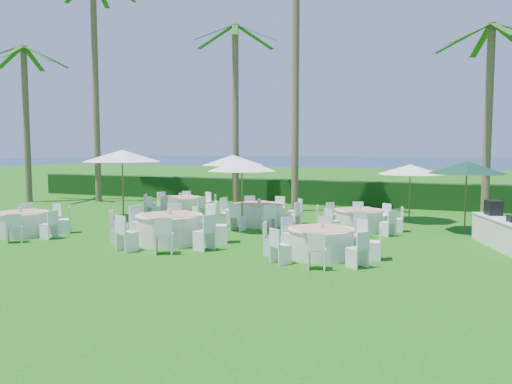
{
  "coord_description": "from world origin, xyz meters",
  "views": [
    {
      "loc": [
        7.06,
        -12.61,
        2.83
      ],
      "look_at": [
        0.46,
        3.54,
        1.3
      ],
      "focal_mm": 35.0,
      "sensor_mm": 36.0,
      "label": 1
    }
  ],
  "objects_px": {
    "umbrella_b": "(242,165)",
    "buffet_table": "(507,234)",
    "banquet_table_f": "(359,219)",
    "banquet_table_e": "(259,214)",
    "banquet_table_c": "(321,242)",
    "umbrella_d": "(410,169)",
    "banquet_table_a": "(21,223)",
    "banquet_table_b": "(170,228)",
    "banquet_table_d": "(180,205)",
    "umbrella_a": "(122,156)",
    "umbrella_c": "(233,160)",
    "umbrella_green": "(467,168)"
  },
  "relations": [
    {
      "from": "umbrella_b",
      "to": "buffet_table",
      "type": "xyz_separation_m",
      "value": [
        8.22,
        -0.21,
        -1.82
      ]
    },
    {
      "from": "banquet_table_f",
      "to": "banquet_table_e",
      "type": "bearing_deg",
      "value": -177.01
    },
    {
      "from": "banquet_table_c",
      "to": "banquet_table_f",
      "type": "xyz_separation_m",
      "value": [
        0.12,
        4.63,
        -0.02
      ]
    },
    {
      "from": "banquet_table_f",
      "to": "umbrella_d",
      "type": "xyz_separation_m",
      "value": [
        1.39,
        2.94,
        1.63
      ]
    },
    {
      "from": "banquet_table_a",
      "to": "buffet_table",
      "type": "relative_size",
      "value": 0.84
    },
    {
      "from": "banquet_table_c",
      "to": "umbrella_b",
      "type": "distance_m",
      "value": 5.19
    },
    {
      "from": "banquet_table_a",
      "to": "banquet_table_e",
      "type": "bearing_deg",
      "value": 37.5
    },
    {
      "from": "banquet_table_b",
      "to": "umbrella_d",
      "type": "xyz_separation_m",
      "value": [
        6.2,
        7.4,
        1.56
      ]
    },
    {
      "from": "banquet_table_d",
      "to": "buffet_table",
      "type": "distance_m",
      "value": 12.61
    },
    {
      "from": "banquet_table_b",
      "to": "banquet_table_e",
      "type": "bearing_deg",
      "value": 74.77
    },
    {
      "from": "umbrella_b",
      "to": "umbrella_d",
      "type": "xyz_separation_m",
      "value": [
        5.16,
        4.39,
        -0.25
      ]
    },
    {
      "from": "banquet_table_d",
      "to": "umbrella_a",
      "type": "height_order",
      "value": "umbrella_a"
    },
    {
      "from": "banquet_table_c",
      "to": "umbrella_b",
      "type": "height_order",
      "value": "umbrella_b"
    },
    {
      "from": "banquet_table_e",
      "to": "umbrella_c",
      "type": "xyz_separation_m",
      "value": [
        -2.26,
        2.6,
        1.9
      ]
    },
    {
      "from": "banquet_table_e",
      "to": "umbrella_b",
      "type": "height_order",
      "value": "umbrella_b"
    },
    {
      "from": "banquet_table_d",
      "to": "umbrella_c",
      "type": "bearing_deg",
      "value": 31.69
    },
    {
      "from": "banquet_table_e",
      "to": "banquet_table_f",
      "type": "bearing_deg",
      "value": 2.99
    },
    {
      "from": "banquet_table_f",
      "to": "umbrella_a",
      "type": "height_order",
      "value": "umbrella_a"
    },
    {
      "from": "banquet_table_b",
      "to": "banquet_table_f",
      "type": "bearing_deg",
      "value": 42.88
    },
    {
      "from": "umbrella_green",
      "to": "buffet_table",
      "type": "xyz_separation_m",
      "value": [
        1.07,
        -2.62,
        -1.74
      ]
    },
    {
      "from": "banquet_table_e",
      "to": "buffet_table",
      "type": "xyz_separation_m",
      "value": [
        8.09,
        -1.47,
        0.02
      ]
    },
    {
      "from": "umbrella_d",
      "to": "banquet_table_e",
      "type": "bearing_deg",
      "value": -148.12
    },
    {
      "from": "banquet_table_c",
      "to": "umbrella_c",
      "type": "relative_size",
      "value": 1.1
    },
    {
      "from": "banquet_table_c",
      "to": "buffet_table",
      "type": "xyz_separation_m",
      "value": [
        4.56,
        2.98,
        0.04
      ]
    },
    {
      "from": "umbrella_d",
      "to": "umbrella_green",
      "type": "height_order",
      "value": "umbrella_green"
    },
    {
      "from": "banquet_table_e",
      "to": "banquet_table_a",
      "type": "bearing_deg",
      "value": -142.5
    },
    {
      "from": "umbrella_c",
      "to": "umbrella_b",
      "type": "bearing_deg",
      "value": -61.06
    },
    {
      "from": "banquet_table_b",
      "to": "umbrella_a",
      "type": "relative_size",
      "value": 1.09
    },
    {
      "from": "banquet_table_b",
      "to": "umbrella_b",
      "type": "bearing_deg",
      "value": 71.03
    },
    {
      "from": "banquet_table_e",
      "to": "umbrella_a",
      "type": "relative_size",
      "value": 1.04
    },
    {
      "from": "umbrella_a",
      "to": "buffet_table",
      "type": "relative_size",
      "value": 0.86
    },
    {
      "from": "umbrella_c",
      "to": "buffet_table",
      "type": "bearing_deg",
      "value": -21.46
    },
    {
      "from": "banquet_table_a",
      "to": "banquet_table_e",
      "type": "relative_size",
      "value": 0.94
    },
    {
      "from": "banquet_table_a",
      "to": "banquet_table_c",
      "type": "xyz_separation_m",
      "value": [
        9.94,
        0.48,
        -0.0
      ]
    },
    {
      "from": "banquet_table_d",
      "to": "umbrella_green",
      "type": "xyz_separation_m",
      "value": [
        11.2,
        -0.27,
        1.78
      ]
    },
    {
      "from": "umbrella_a",
      "to": "banquet_table_c",
      "type": "bearing_deg",
      "value": -23.82
    },
    {
      "from": "umbrella_green",
      "to": "banquet_table_d",
      "type": "bearing_deg",
      "value": 178.64
    },
    {
      "from": "umbrella_b",
      "to": "umbrella_green",
      "type": "height_order",
      "value": "umbrella_b"
    },
    {
      "from": "banquet_table_a",
      "to": "banquet_table_b",
      "type": "xyz_separation_m",
      "value": [
        5.25,
        0.65,
        0.05
      ]
    },
    {
      "from": "banquet_table_c",
      "to": "banquet_table_a",
      "type": "bearing_deg",
      "value": -177.25
    },
    {
      "from": "umbrella_d",
      "to": "umbrella_b",
      "type": "bearing_deg",
      "value": -139.63
    },
    {
      "from": "umbrella_a",
      "to": "banquet_table_b",
      "type": "bearing_deg",
      "value": -40.3
    },
    {
      "from": "banquet_table_a",
      "to": "buffet_table",
      "type": "xyz_separation_m",
      "value": [
        14.5,
        3.45,
        0.04
      ]
    },
    {
      "from": "banquet_table_e",
      "to": "umbrella_d",
      "type": "bearing_deg",
      "value": 31.88
    },
    {
      "from": "umbrella_b",
      "to": "umbrella_c",
      "type": "relative_size",
      "value": 0.89
    },
    {
      "from": "umbrella_a",
      "to": "umbrella_b",
      "type": "distance_m",
      "value": 5.79
    },
    {
      "from": "banquet_table_d",
      "to": "banquet_table_c",
      "type": "bearing_deg",
      "value": -37.23
    },
    {
      "from": "banquet_table_f",
      "to": "buffet_table",
      "type": "height_order",
      "value": "buffet_table"
    },
    {
      "from": "banquet_table_c",
      "to": "umbrella_a",
      "type": "height_order",
      "value": "umbrella_a"
    },
    {
      "from": "umbrella_b",
      "to": "umbrella_green",
      "type": "bearing_deg",
      "value": 18.64
    }
  ]
}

